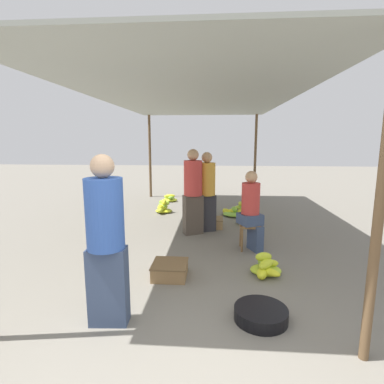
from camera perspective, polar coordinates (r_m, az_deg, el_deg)
The scene contains 19 objects.
ground_plane at distance 2.80m, azimuth -5.64°, elevation -31.21°, with size 40.00×40.00×0.00m, color slate.
canopy_post_front_right at distance 2.75m, azimuth 32.12°, elevation -2.58°, with size 0.08×0.08×2.63m, color brown.
canopy_post_back_left at distance 9.82m, azimuth -8.01°, elevation 6.68°, with size 0.08×0.08×2.63m, color brown.
canopy_post_back_right at distance 9.68m, azimuth 11.95°, elevation 6.52°, with size 0.08×0.08×2.63m, color brown.
canopy_tarp at distance 6.05m, azimuth 0.52°, elevation 17.55°, with size 3.76×7.61×0.04m, color #9EA399.
vendor_foreground at distance 3.06m, azimuth -16.07°, elevation -8.60°, with size 0.39×0.38×1.71m.
stool at distance 5.19m, azimuth 10.92°, elevation -6.96°, with size 0.34×0.34×0.44m.
vendor_seated at distance 5.09m, azimuth 11.27°, elevation -3.22°, with size 0.45×0.45×1.34m.
basin_black at distance 3.41m, azimuth 12.98°, elevation -21.70°, with size 0.55×0.55×0.13m.
banana_pile_left_0 at distance 7.70m, azimuth -5.53°, elevation -2.92°, with size 0.42×0.49×0.35m.
banana_pile_left_1 at distance 9.12m, azimuth -4.25°, elevation -1.26°, with size 0.45×0.40×0.23m.
banana_pile_right_0 at distance 4.39m, azimuth 13.85°, elevation -13.82°, with size 0.43×0.61×0.31m.
banana_pile_right_1 at distance 6.77m, azimuth 10.44°, elevation -5.26°, with size 0.46×0.57×0.26m.
banana_pile_right_2 at distance 7.48m, azimuth 8.06°, elevation -3.91°, with size 0.65×0.66×0.22m.
banana_pile_right_3 at distance 8.17m, azimuth 9.75°, elevation -2.71°, with size 0.49×0.39×0.22m.
crate_near at distance 6.45m, azimuth 3.89°, elevation -5.82°, with size 0.45×0.45×0.20m.
crate_mid at distance 4.20m, azimuth -4.23°, elevation -14.57°, with size 0.47×0.47×0.20m.
shopper_walking_mid at distance 5.82m, azimuth 0.19°, elevation 0.26°, with size 0.47×0.47×1.67m.
shopper_walking_far at distance 6.02m, azimuth 2.81°, elevation 0.25°, with size 0.43×0.43×1.61m.
Camera 1 is at (0.39, -2.08, 1.83)m, focal length 28.00 mm.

